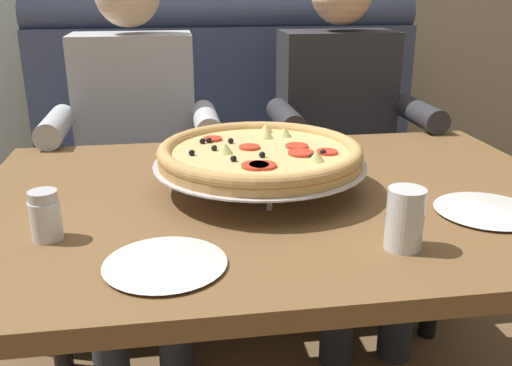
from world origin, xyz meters
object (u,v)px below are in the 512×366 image
object	(u,v)px
booth_bench	(234,187)
diner_left	(135,132)
dining_table	(280,224)
diner_right	(343,124)
pizza	(260,155)
shaker_pepper_flakes	(46,219)
plate_near_left	(487,208)
drinking_glass	(404,222)
plate_near_right	(165,261)

from	to	relation	value
booth_bench	diner_left	xyz separation A→B (m)	(-0.36, -0.27, 0.31)
dining_table	diner_right	bearing A→B (deg)	62.28
diner_left	diner_right	distance (m)	0.72
pizza	shaker_pepper_flakes	size ratio (longest dim) A/B	5.12
dining_table	diner_right	world-z (taller)	diner_right
shaker_pepper_flakes	booth_bench	bearing A→B (deg)	66.88
plate_near_left	drinking_glass	size ratio (longest dim) A/B	1.91
plate_near_left	plate_near_right	bearing A→B (deg)	-168.48
booth_bench	plate_near_right	bearing A→B (deg)	-101.67
diner_left	shaker_pepper_flakes	xyz separation A→B (m)	(-0.12, -0.85, 0.06)
plate_near_left	diner_left	bearing A→B (deg)	131.57
pizza	shaker_pepper_flakes	xyz separation A→B (m)	(-0.44, -0.20, -0.04)
pizza	plate_near_right	distance (m)	0.42
drinking_glass	diner_right	bearing A→B (deg)	78.91
dining_table	shaker_pepper_flakes	world-z (taller)	shaker_pepper_flakes
diner_left	shaker_pepper_flakes	bearing A→B (deg)	-97.96
diner_left	diner_right	size ratio (longest dim) A/B	1.00
plate_near_right	drinking_glass	bearing A→B (deg)	0.85
plate_near_right	plate_near_left	bearing A→B (deg)	11.52
diner_right	dining_table	bearing A→B (deg)	-117.72
shaker_pepper_flakes	drinking_glass	bearing A→B (deg)	-12.08
diner_left	drinking_glass	bearing A→B (deg)	-62.14
booth_bench	pizza	xyz separation A→B (m)	(-0.04, -0.91, 0.41)
diner_right	plate_near_left	xyz separation A→B (m)	(0.05, -0.86, 0.03)
dining_table	diner_left	distance (m)	0.77
diner_right	plate_near_right	distance (m)	1.17
pizza	shaker_pepper_flakes	world-z (taller)	pizza
shaker_pepper_flakes	plate_near_left	bearing A→B (deg)	-0.53
pizza	plate_near_left	bearing A→B (deg)	-25.50
booth_bench	plate_near_left	world-z (taller)	booth_bench
dining_table	plate_near_left	bearing A→B (deg)	-23.73
diner_right	drinking_glass	size ratio (longest dim) A/B	11.24
diner_left	shaker_pepper_flakes	size ratio (longest dim) A/B	13.40
dining_table	diner_left	xyz separation A→B (m)	(-0.36, 0.68, 0.06)
shaker_pepper_flakes	drinking_glass	world-z (taller)	drinking_glass
pizza	booth_bench	bearing A→B (deg)	87.40
booth_bench	plate_near_right	xyz separation A→B (m)	(-0.26, -1.26, 0.34)
booth_bench	dining_table	xyz separation A→B (m)	(0.00, -0.95, 0.25)
diner_left	plate_near_right	size ratio (longest dim) A/B	6.03
plate_near_left	plate_near_right	xyz separation A→B (m)	(-0.66, -0.14, 0.00)
diner_right	drinking_glass	world-z (taller)	diner_right
diner_left	plate_near_right	xyz separation A→B (m)	(0.10, -1.00, 0.03)
plate_near_right	drinking_glass	distance (m)	0.43
booth_bench	diner_left	size ratio (longest dim) A/B	1.25
dining_table	diner_right	xyz separation A→B (m)	(0.36, 0.68, 0.06)
diner_left	drinking_glass	size ratio (longest dim) A/B	11.24
diner_right	plate_near_right	bearing A→B (deg)	-121.87
diner_left	drinking_glass	world-z (taller)	diner_left
diner_left	pizza	bearing A→B (deg)	-63.92
dining_table	drinking_glass	distance (m)	0.37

